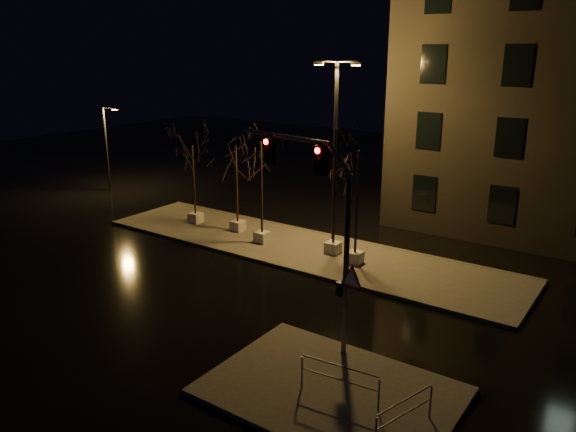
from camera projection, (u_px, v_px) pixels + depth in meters
The scene contains 13 objects.
ground at pixel (217, 291), 23.07m from camera, with size 90.00×90.00×0.00m, color black.
median at pixel (298, 248), 27.77m from camera, with size 22.00×5.00×0.15m, color #4D4B45.
sidewalk_corner at pixel (331, 391), 16.19m from camera, with size 7.00×5.00×0.15m, color #4D4B45.
tree_0 at pixel (193, 163), 30.63m from camera, with size 1.80×1.80×4.50m.
tree_1 at pixel (236, 165), 29.14m from camera, with size 1.80×1.80×4.72m.
tree_2 at pixel (261, 165), 27.24m from camera, with size 1.80×1.80×5.26m.
tree_3 at pixel (335, 157), 25.53m from camera, with size 1.80×1.80×6.15m.
tree_4 at pixel (358, 176), 24.46m from camera, with size 1.80×1.80×5.34m.
traffic_signal_mast at pixel (321, 214), 17.61m from camera, with size 5.43×1.19×6.75m.
streetlight_main at pixel (335, 142), 26.87m from camera, with size 2.18×0.89×8.88m.
streetlight_far at pixel (107, 145), 38.37m from camera, with size 1.10×0.52×5.78m.
guard_rail_a at pixel (339, 377), 15.57m from camera, with size 2.38×0.28×1.03m.
guard_rail_b at pixel (405, 411), 14.12m from camera, with size 0.66×2.04×1.01m.
Camera 1 is at (14.53, -15.74, 9.57)m, focal length 35.00 mm.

